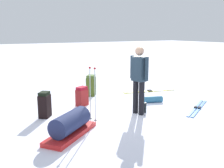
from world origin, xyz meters
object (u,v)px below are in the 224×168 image
ski_pair_near (150,91)px  backpack_small_spare (91,86)px  backpack_bright (45,105)px  gear_sled (70,125)px  backpack_large_dark (82,96)px  ski_pair_far (197,108)px  ski_poles_planted_near (93,92)px  thermos_bottle (145,108)px  sleeping_mat_rolled (153,99)px  skier_standing (139,77)px

ski_pair_near → backpack_small_spare: bearing=-104.2°
backpack_bright → gear_sled: backpack_bright is taller
backpack_large_dark → gear_sled: bearing=-30.1°
ski_pair_near → ski_pair_far: size_ratio=1.20×
ski_pair_far → backpack_bright: (-1.39, -3.78, 0.30)m
ski_poles_planted_near → backpack_large_dark: bearing=166.3°
gear_sled → thermos_bottle: gear_sled is taller
ski_pair_near → backpack_small_spare: (-0.51, -2.02, 0.32)m
ski_pair_near → gear_sled: gear_sled is taller
ski_pair_near → ski_poles_planted_near: bearing=-60.2°
ski_pair_near → sleeping_mat_rolled: 1.42m
ski_pair_far → ski_pair_near: bearing=176.0°
gear_sled → thermos_bottle: 2.26m
skier_standing → sleeping_mat_rolled: bearing=122.1°
ski_pair_far → sleeping_mat_rolled: (-1.09, -0.65, 0.08)m
skier_standing → sleeping_mat_rolled: skier_standing is taller
ski_pair_far → ski_poles_planted_near: ski_poles_planted_near is taller
ski_poles_planted_near → sleeping_mat_rolled: size_ratio=2.34×
backpack_small_spare → sleeping_mat_rolled: size_ratio=1.23×
ski_pair_near → backpack_small_spare: backpack_small_spare is taller
backpack_large_dark → thermos_bottle: bearing=39.2°
ski_pair_far → backpack_bright: bearing=-110.2°
ski_pair_far → backpack_bright: backpack_bright is taller
backpack_large_dark → backpack_small_spare: (-0.92, 0.73, 0.07)m
ski_pair_far → ski_poles_planted_near: (-0.49, -2.93, 0.70)m
backpack_large_dark → skier_standing: bearing=33.8°
sleeping_mat_rolled → backpack_bright: bearing=-95.6°
backpack_bright → ski_poles_planted_near: 1.31m
skier_standing → backpack_bright: (-0.94, -2.12, -0.64)m
ski_pair_far → gear_sled: bearing=-90.2°
sleeping_mat_rolled → backpack_small_spare: bearing=-144.2°
ski_pair_far → gear_sled: size_ratio=1.16×
ski_pair_far → backpack_small_spare: size_ratio=2.35×
backpack_large_dark → backpack_small_spare: 1.17m
ski_poles_planted_near → backpack_bright: bearing=-136.4°
backpack_bright → thermos_bottle: (0.95, 2.33, -0.18)m
backpack_small_spare → skier_standing: bearing=5.1°
backpack_bright → sleeping_mat_rolled: size_ratio=1.15×
skier_standing → ski_pair_near: skier_standing is taller
backpack_bright → sleeping_mat_rolled: backpack_bright is taller
skier_standing → backpack_bright: skier_standing is taller
gear_sled → ski_pair_far: bearing=89.8°
backpack_small_spare → ski_poles_planted_near: ski_poles_planted_near is taller
sleeping_mat_rolled → thermos_bottle: thermos_bottle is taller
backpack_bright → gear_sled: size_ratio=0.46×
ski_poles_planted_near → sleeping_mat_rolled: bearing=104.6°
backpack_small_spare → gear_sled: size_ratio=0.49×
skier_standing → gear_sled: 2.18m
backpack_small_spare → sleeping_mat_rolled: bearing=35.8°
ski_pair_far → backpack_bright: size_ratio=2.51×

